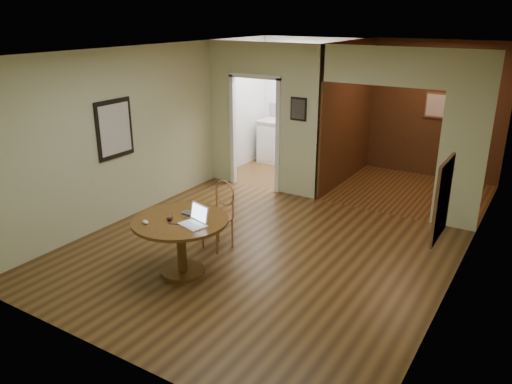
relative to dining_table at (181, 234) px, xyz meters
The scene contains 11 objects.
floor 1.15m from the dining_table, 59.41° to the left, with size 5.00×5.00×0.00m, color #412B12.
room_shell 4.03m from the dining_table, 89.39° to the left, with size 5.20×7.50×5.00m.
dining_table is the anchor object (origin of this frame).
chair 0.91m from the dining_table, 92.75° to the left, with size 0.49×0.49×0.98m.
open_laptop 0.37m from the dining_table, ahead, with size 0.37×0.36×0.23m.
closed_laptop 0.26m from the dining_table, 65.39° to the left, with size 0.33×0.22×0.03m, color #B1B1B6.
mouse 0.48m from the dining_table, 129.32° to the right, with size 0.10×0.06×0.04m, color white.
wine_glass 0.28m from the dining_table, 124.03° to the right, with size 0.09×0.09×0.10m, color white, non-canonical shape.
pen 0.26m from the dining_table, 74.25° to the right, with size 0.01×0.01×0.14m, color #0C0F55.
kitchen_cabinet 5.13m from the dining_table, 99.40° to the left, with size 2.06×0.60×0.94m.
grocery_bag 5.11m from the dining_table, 94.61° to the left, with size 0.32×0.28×0.32m, color beige.
Camera 1 is at (3.31, -5.23, 3.20)m, focal length 35.00 mm.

